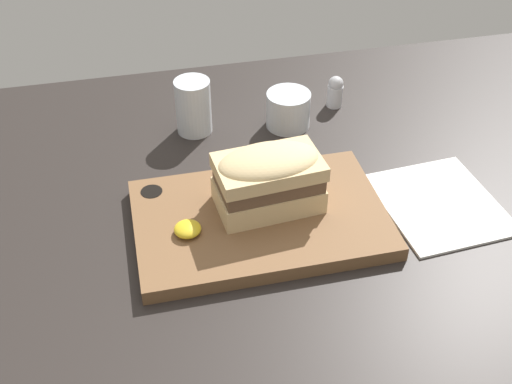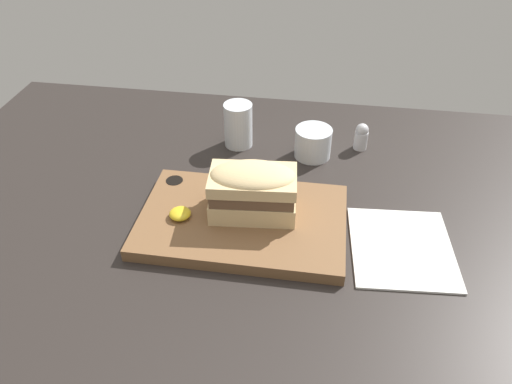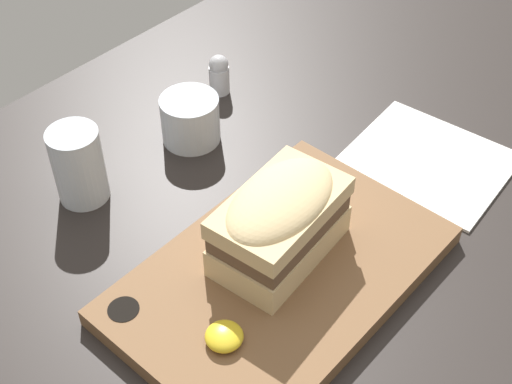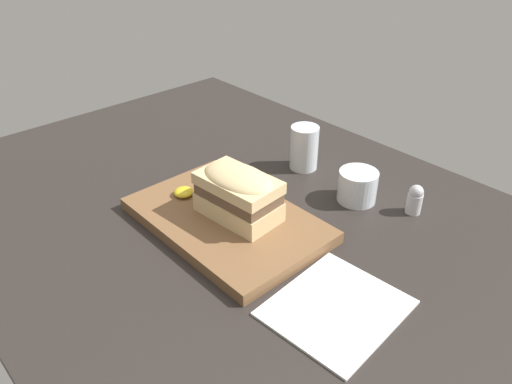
% 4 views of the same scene
% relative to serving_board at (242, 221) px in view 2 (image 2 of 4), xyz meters
% --- Properties ---
extents(dining_table, '(1.53, 0.92, 0.02)m').
position_rel_serving_board_xyz_m(dining_table, '(0.09, 0.04, -0.02)').
color(dining_table, '#282321').
rests_on(dining_table, ground).
extents(serving_board, '(0.36, 0.23, 0.02)m').
position_rel_serving_board_xyz_m(serving_board, '(0.00, 0.00, 0.00)').
color(serving_board, brown).
rests_on(serving_board, dining_table).
extents(sandwich, '(0.16, 0.10, 0.09)m').
position_rel_serving_board_xyz_m(sandwich, '(0.02, 0.02, 0.06)').
color(sandwich, '#DBBC84').
rests_on(sandwich, serving_board).
extents(mustard_dollop, '(0.04, 0.04, 0.02)m').
position_rel_serving_board_xyz_m(mustard_dollop, '(-0.11, -0.02, 0.02)').
color(mustard_dollop, gold).
rests_on(mustard_dollop, serving_board).
extents(water_glass, '(0.06, 0.06, 0.10)m').
position_rel_serving_board_xyz_m(water_glass, '(-0.05, 0.27, 0.03)').
color(water_glass, silver).
rests_on(water_glass, dining_table).
extents(wine_glass, '(0.08, 0.08, 0.06)m').
position_rel_serving_board_xyz_m(wine_glass, '(0.11, 0.25, 0.02)').
color(wine_glass, silver).
rests_on(wine_glass, dining_table).
extents(napkin, '(0.18, 0.21, 0.00)m').
position_rel_serving_board_xyz_m(napkin, '(0.28, -0.02, -0.01)').
color(napkin, white).
rests_on(napkin, dining_table).
extents(salt_shaker, '(0.03, 0.03, 0.06)m').
position_rel_serving_board_xyz_m(salt_shaker, '(0.21, 0.29, 0.02)').
color(salt_shaker, silver).
rests_on(salt_shaker, dining_table).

